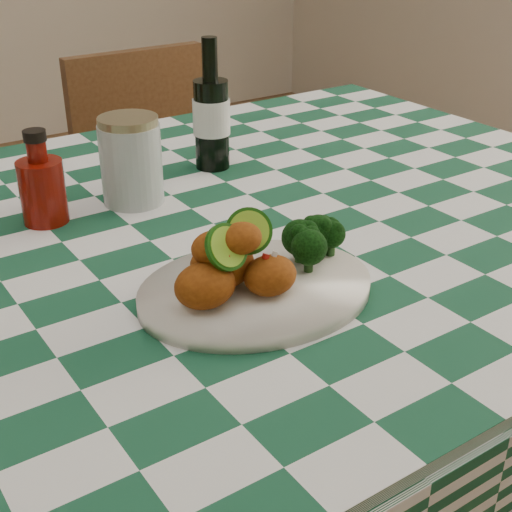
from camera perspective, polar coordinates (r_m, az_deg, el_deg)
dining_table at (r=1.22m, az=-7.18°, el=-15.61°), size 1.66×1.06×0.79m
plate at (r=0.85m, az=0.00°, el=-2.77°), size 0.32×0.26×0.02m
fried_chicken_pile at (r=0.81m, az=-1.48°, el=-0.11°), size 0.13×0.10×0.09m
broccoli_side at (r=0.89m, az=4.65°, el=1.36°), size 0.07×0.07×0.06m
ketchup_bottle at (r=1.06m, az=-16.85°, el=6.05°), size 0.07×0.07×0.14m
mason_jar at (r=1.11m, az=-9.96°, el=7.55°), size 0.11×0.11×0.13m
beer_bottle at (r=1.23m, az=-3.62°, el=12.00°), size 0.08×0.08×0.22m
wooden_chair_right at (r=1.92m, az=-6.54°, el=2.71°), size 0.39×0.41×0.85m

